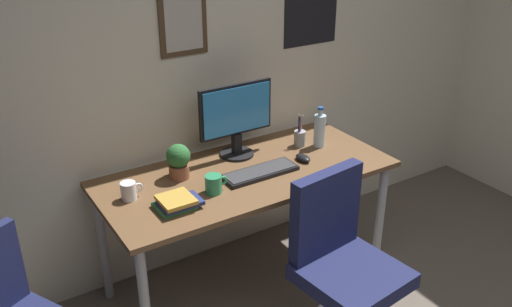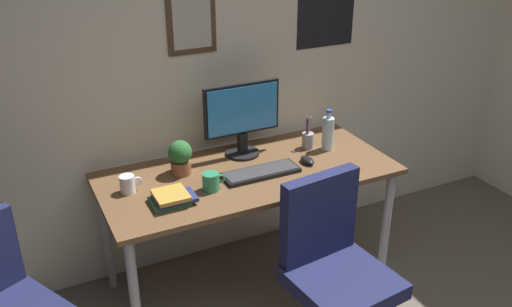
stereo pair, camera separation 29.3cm
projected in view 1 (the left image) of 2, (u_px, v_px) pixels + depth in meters
wall_back at (231, 51)px, 3.26m from camera, size 4.40×0.10×2.60m
desk at (246, 184)px, 3.11m from camera, size 1.64×0.74×0.75m
office_chair at (341, 257)px, 2.72m from camera, size 0.57×0.57×0.95m
monitor at (236, 117)px, 3.16m from camera, size 0.46×0.20×0.43m
keyboard at (260, 172)px, 3.04m from camera, size 0.43×0.15×0.03m
computer_mouse at (303, 158)px, 3.19m from camera, size 0.06×0.11×0.04m
water_bottle at (320, 130)px, 3.33m from camera, size 0.07×0.07×0.25m
coffee_mug_near at (214, 184)px, 2.84m from camera, size 0.13×0.09×0.10m
coffee_mug_far at (129, 191)px, 2.78m from camera, size 0.12×0.08×0.09m
potted_plant at (178, 160)px, 2.96m from camera, size 0.13×0.13×0.20m
pen_cup at (300, 137)px, 3.36m from camera, size 0.07×0.07×0.20m
book_stack_left at (177, 203)px, 2.70m from camera, size 0.22×0.17×0.06m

